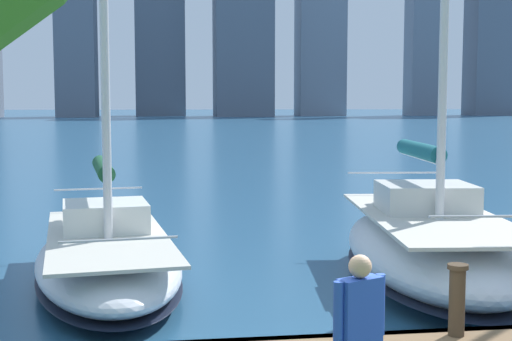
{
  "coord_description": "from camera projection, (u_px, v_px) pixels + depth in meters",
  "views": [
    {
      "loc": [
        2.15,
        7.16,
        3.53
      ],
      "look_at": [
        0.28,
        -6.33,
        2.2
      ],
      "focal_mm": 50.0,
      "sensor_mm": 36.0,
      "label": 1
    }
  ],
  "objects": [
    {
      "name": "sailboat_forest",
      "position": [
        107.0,
        253.0,
        13.59
      ],
      "size": [
        3.52,
        7.23,
        12.6
      ],
      "color": "white",
      "rests_on": "ground"
    },
    {
      "name": "mooring_post",
      "position": [
        457.0,
        299.0,
        8.88
      ],
      "size": [
        0.26,
        0.26,
        0.91
      ],
      "color": "#423323",
      "rests_on": "dock_pier"
    },
    {
      "name": "sailboat_teal",
      "position": [
        430.0,
        245.0,
        13.75
      ],
      "size": [
        3.69,
        7.32,
        11.16
      ],
      "color": "white",
      "rests_on": "ground"
    },
    {
      "name": "person_blue_shirt",
      "position": [
        359.0,
        323.0,
        6.39
      ],
      "size": [
        0.53,
        0.34,
        1.57
      ],
      "color": "gray",
      "rests_on": "dock_pier"
    },
    {
      "name": "city_skyline",
      "position": [
        183.0,
        21.0,
        165.02
      ],
      "size": [
        172.44,
        21.74,
        54.55
      ],
      "color": "slate",
      "rests_on": "ground"
    }
  ]
}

